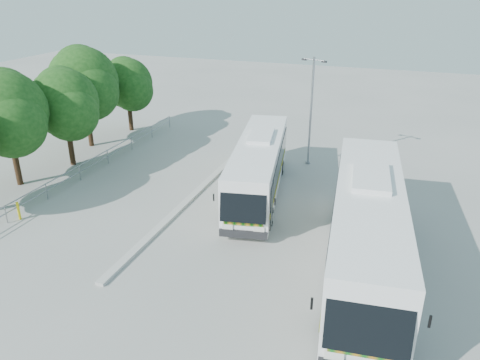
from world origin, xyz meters
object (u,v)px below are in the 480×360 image
at_px(tree_far_b, 7,112).
at_px(tree_far_c, 65,103).
at_px(coach_adjacent, 367,227).
at_px(tree_far_d, 84,82).
at_px(tree_far_e, 128,84).
at_px(coach_main, 258,166).
at_px(bollard, 19,211).
at_px(lamppost, 311,107).

relative_size(tree_far_b, tree_far_c, 1.07).
xyz_separation_m(tree_far_c, coach_adjacent, (19.85, -6.09, -2.20)).
relative_size(tree_far_d, coach_adjacent, 0.53).
xyz_separation_m(tree_far_e, coach_main, (13.77, -8.55, -2.13)).
height_order(coach_main, bollard, coach_main).
bearing_deg(tree_far_c, bollard, -72.21).
height_order(tree_far_e, lamppost, lamppost).
height_order(coach_main, coach_adjacent, coach_adjacent).
bearing_deg(lamppost, coach_adjacent, -47.97).
distance_m(tree_far_c, coach_adjacent, 20.88).
distance_m(tree_far_d, coach_adjacent, 23.37).
xyz_separation_m(tree_far_b, coach_main, (14.15, 3.55, -2.81)).
relative_size(tree_far_b, bollard, 7.05).
distance_m(tree_far_d, lamppost, 16.28).
bearing_deg(coach_adjacent, tree_far_e, 139.10).
distance_m(tree_far_c, tree_far_e, 8.22).
xyz_separation_m(coach_main, bollard, (-10.84, -7.20, -1.26)).
distance_m(tree_far_c, bollard, 8.78).
bearing_deg(tree_far_d, tree_far_e, 81.37).
bearing_deg(coach_main, tree_far_b, -176.32).
relative_size(coach_adjacent, lamppost, 1.92).
bearing_deg(bollard, lamppost, 46.16).
bearing_deg(tree_far_c, coach_adjacent, -17.06).
distance_m(tree_far_c, tree_far_d, 3.93).
distance_m(tree_far_d, tree_far_e, 4.65).
xyz_separation_m(lamppost, bollard, (-12.55, -13.07, -3.45)).
height_order(tree_far_b, coach_main, tree_far_b).
height_order(tree_far_c, bollard, tree_far_c).
relative_size(coach_adjacent, bollard, 13.92).
bearing_deg(tree_far_c, tree_far_e, 93.54).
relative_size(tree_far_e, lamppost, 0.83).
distance_m(tree_far_d, bollard, 12.58).
bearing_deg(coach_adjacent, lamppost, 106.98).
distance_m(coach_main, coach_adjacent, 8.75).
distance_m(tree_far_b, coach_adjacent, 21.01).
height_order(tree_far_d, tree_far_e, tree_far_d).
height_order(tree_far_e, coach_main, tree_far_e).
xyz_separation_m(tree_far_b, coach_adjacent, (20.75, -2.19, -2.51)).
height_order(coach_adjacent, lamppost, lamppost).
bearing_deg(lamppost, tree_far_c, -140.55).
relative_size(tree_far_c, coach_main, 0.55).
relative_size(tree_far_e, coach_main, 0.50).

